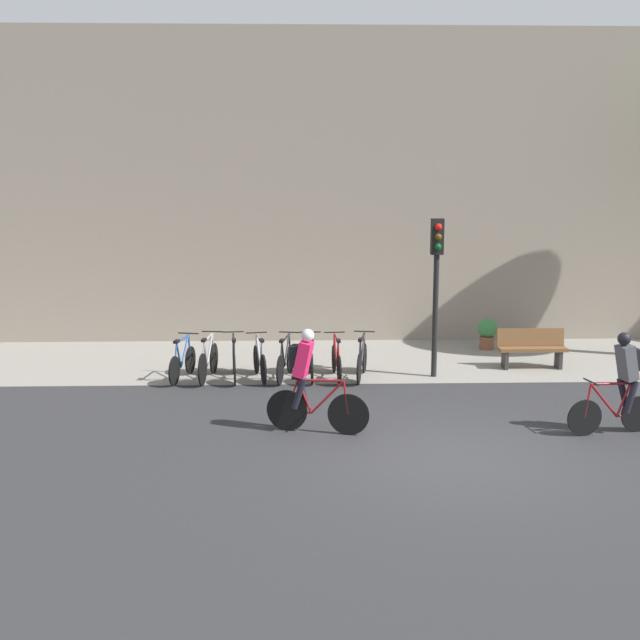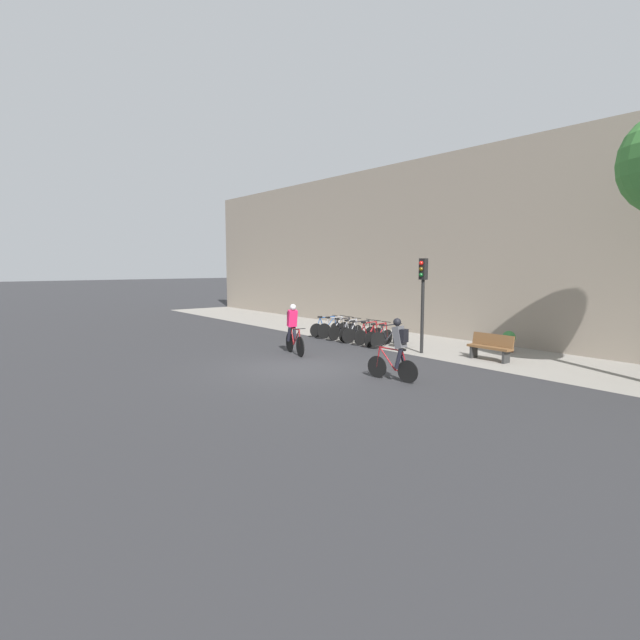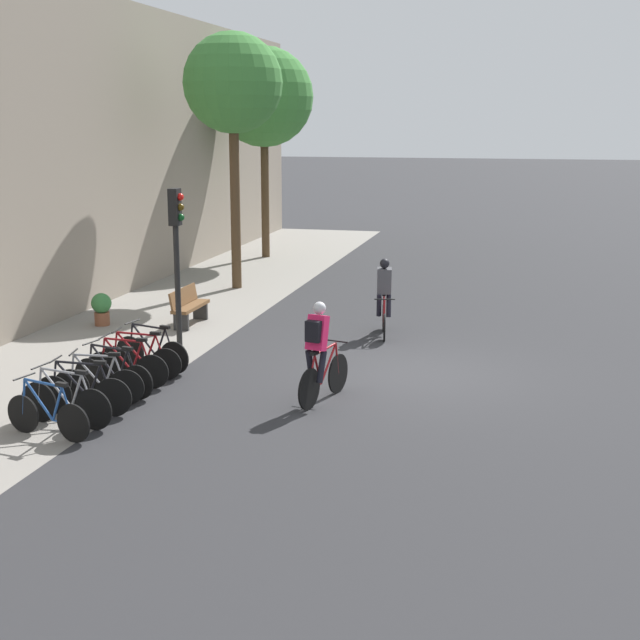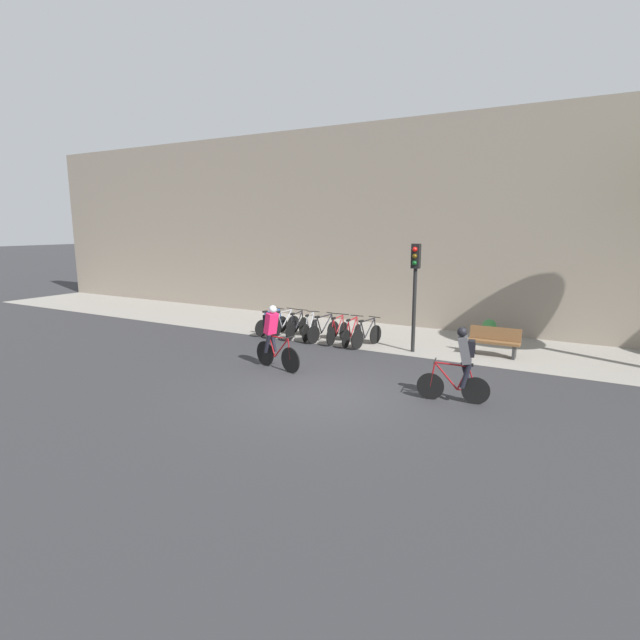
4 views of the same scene
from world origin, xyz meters
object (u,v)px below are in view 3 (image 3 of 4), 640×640
(cyclist_grey, at_px, (384,294))
(parked_bike_6, at_px, (140,359))
(cyclist_pink, at_px, (319,351))
(potted_plant, at_px, (102,307))
(parked_bike_1, at_px, (66,402))
(bench, at_px, (189,306))
(parked_bike_0, at_px, (48,414))
(parked_bike_2, at_px, (83,392))
(parked_bike_3, at_px, (99,383))
(parked_bike_5, at_px, (127,366))
(traffic_light_pole, at_px, (177,239))
(parked_bike_4, at_px, (113,375))
(parked_bike_7, at_px, (152,351))

(cyclist_grey, bearing_deg, parked_bike_6, 140.10)
(cyclist_pink, bearing_deg, parked_bike_6, 79.52)
(potted_plant, bearing_deg, parked_bike_1, -157.23)
(cyclist_pink, distance_m, bench, 6.84)
(cyclist_grey, bearing_deg, parked_bike_0, 153.99)
(parked_bike_2, height_order, parked_bike_6, parked_bike_2)
(cyclist_grey, xyz_separation_m, bench, (-0.16, 4.69, -0.48))
(parked_bike_3, xyz_separation_m, parked_bike_6, (1.65, -0.00, -0.00))
(parked_bike_0, relative_size, parked_bike_5, 0.98)
(parked_bike_6, relative_size, traffic_light_pole, 0.48)
(parked_bike_1, bearing_deg, parked_bike_0, -179.97)
(cyclist_pink, bearing_deg, bench, 40.92)
(parked_bike_4, distance_m, potted_plant, 5.77)
(cyclist_grey, xyz_separation_m, parked_bike_1, (-7.40, 3.88, -0.54))
(parked_bike_5, distance_m, parked_bike_7, 1.10)
(parked_bike_0, distance_m, traffic_light_pole, 5.80)
(parked_bike_2, relative_size, parked_bike_6, 1.03)
(cyclist_pink, bearing_deg, parked_bike_4, 96.67)
(parked_bike_1, xyz_separation_m, bench, (7.24, 0.81, 0.06))
(parked_bike_2, xyz_separation_m, potted_plant, (6.14, 2.81, 0.04))
(parked_bike_1, height_order, bench, parked_bike_1)
(parked_bike_7, relative_size, bench, 1.08)
(cyclist_pink, distance_m, parked_bike_6, 3.76)
(cyclist_pink, bearing_deg, parked_bike_3, 104.94)
(cyclist_pink, xyz_separation_m, parked_bike_5, (0.12, 3.66, -0.56))
(potted_plant, bearing_deg, parked_bike_4, -150.86)
(parked_bike_0, height_order, parked_bike_1, parked_bike_1)
(parked_bike_7, bearing_deg, parked_bike_1, 179.99)
(parked_bike_4, xyz_separation_m, bench, (5.59, 0.81, 0.08))
(traffic_light_pole, relative_size, bench, 2.23)
(cyclist_grey, height_order, parked_bike_0, cyclist_grey)
(parked_bike_0, height_order, parked_bike_2, parked_bike_2)
(cyclist_grey, distance_m, bench, 4.72)
(cyclist_grey, height_order, parked_bike_1, cyclist_grey)
(cyclist_pink, bearing_deg, parked_bike_7, 71.48)
(parked_bike_2, distance_m, parked_bike_7, 2.75)
(cyclist_pink, height_order, parked_bike_0, cyclist_pink)
(cyclist_grey, xyz_separation_m, parked_bike_3, (-6.29, 3.88, -0.56))
(parked_bike_1, relative_size, traffic_light_pole, 0.50)
(cyclist_pink, bearing_deg, potted_plant, 54.49)
(parked_bike_0, distance_m, parked_bike_1, 0.55)
(parked_bike_1, xyz_separation_m, potted_plant, (6.70, 2.81, 0.03))
(parked_bike_1, xyz_separation_m, parked_bike_7, (3.31, -0.00, -0.01))
(parked_bike_0, relative_size, parked_bike_2, 0.94)
(potted_plant, bearing_deg, parked_bike_0, -158.81)
(parked_bike_4, height_order, parked_bike_7, parked_bike_7)
(parked_bike_3, height_order, parked_bike_6, parked_bike_3)
(cyclist_pink, distance_m, parked_bike_3, 3.83)
(cyclist_pink, height_order, parked_bike_4, cyclist_pink)
(parked_bike_4, relative_size, bench, 1.09)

